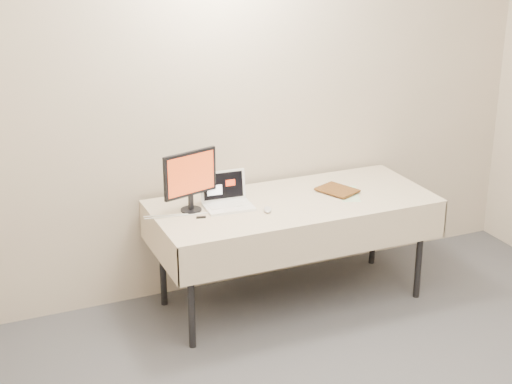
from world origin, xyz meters
name	(u,v)px	position (x,y,z in m)	size (l,w,h in m)	color
back_wall	(265,94)	(0.00, 2.50, 1.35)	(4.00, 0.10, 2.70)	beige
table	(293,209)	(0.00, 2.05, 0.68)	(1.86, 0.81, 0.74)	black
laptop	(226,198)	(-0.43, 2.14, 0.79)	(0.32, 0.26, 0.21)	white
monitor	(190,177)	(-0.67, 2.14, 0.97)	(0.37, 0.17, 0.39)	black
book	(329,178)	(0.25, 2.03, 0.87)	(0.19, 0.02, 0.26)	#97571B
alarm_clock	(231,191)	(-0.34, 2.30, 0.76)	(0.13, 0.10, 0.05)	black
clicker	(267,210)	(-0.23, 1.94, 0.75)	(0.05, 0.10, 0.02)	#B8B8BB
paper_form	(349,194)	(0.40, 2.01, 0.74)	(0.12, 0.31, 0.00)	#B6DEB0
usb_dongle	(201,217)	(-0.66, 2.00, 0.74)	(0.06, 0.02, 0.01)	black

